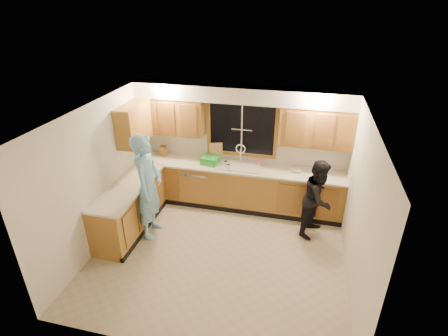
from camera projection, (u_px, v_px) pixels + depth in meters
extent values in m
plane|color=#B4A78A|center=(219.00, 254.00, 6.03)|extent=(4.20, 4.20, 0.00)
plane|color=silver|center=(218.00, 115.00, 4.91)|extent=(4.20, 4.20, 0.00)
plane|color=silver|center=(242.00, 146.00, 7.12)|extent=(4.20, 0.00, 4.20)
plane|color=silver|center=(98.00, 177.00, 5.91)|extent=(0.00, 3.80, 3.80)
plane|color=silver|center=(359.00, 209.00, 5.03)|extent=(0.00, 3.80, 3.80)
cube|color=#AA7531|center=(238.00, 187.00, 7.22)|extent=(4.20, 0.60, 0.88)
cube|color=#AA7531|center=(130.00, 208.00, 6.51)|extent=(0.60, 1.90, 0.88)
cube|color=beige|center=(238.00, 168.00, 7.00)|extent=(4.20, 0.63, 0.04)
cube|color=beige|center=(128.00, 187.00, 6.30)|extent=(0.63, 1.90, 0.04)
cube|color=#AA7531|center=(171.00, 116.00, 7.02)|extent=(1.35, 0.33, 0.75)
cube|color=#AA7531|center=(317.00, 127.00, 6.42)|extent=(1.35, 0.33, 0.75)
cube|color=#AA7531|center=(134.00, 124.00, 6.59)|extent=(0.33, 0.90, 0.75)
cube|color=white|center=(241.00, 94.00, 6.47)|extent=(4.20, 0.35, 0.30)
cube|color=black|center=(242.00, 129.00, 6.96)|extent=(1.30, 0.01, 1.00)
cube|color=#AA7531|center=(242.00, 103.00, 6.71)|extent=(1.44, 0.03, 0.07)
cube|color=#AA7531|center=(241.00, 154.00, 7.19)|extent=(1.44, 0.03, 0.07)
cube|color=#AA7531|center=(209.00, 127.00, 7.09)|extent=(0.07, 0.03, 1.00)
cube|color=#AA7531|center=(276.00, 132.00, 6.80)|extent=(0.07, 0.03, 1.00)
cube|color=silver|center=(238.00, 166.00, 7.00)|extent=(0.86, 0.52, 0.03)
cube|color=silver|center=(228.00, 169.00, 7.09)|extent=(0.38, 0.42, 0.18)
cube|color=silver|center=(249.00, 171.00, 7.00)|extent=(0.38, 0.42, 0.18)
cylinder|color=silver|center=(240.00, 155.00, 7.11)|extent=(0.04, 0.04, 0.28)
torus|color=silver|center=(241.00, 149.00, 7.04)|extent=(0.21, 0.03, 0.21)
cube|color=white|center=(199.00, 184.00, 7.40)|extent=(0.60, 0.56, 0.82)
cube|color=white|center=(115.00, 225.00, 6.01)|extent=(0.58, 0.75, 0.90)
imported|color=#7BBCE8|center=(148.00, 187.00, 6.14)|extent=(0.54, 0.76, 1.97)
imported|color=black|center=(318.00, 198.00, 6.27)|extent=(0.79, 0.88, 1.47)
cube|color=#9A642A|center=(164.00, 151.00, 7.41)|extent=(0.13, 0.11, 0.23)
cube|color=tan|center=(216.00, 151.00, 7.22)|extent=(0.29, 0.17, 0.36)
cube|color=green|center=(210.00, 160.00, 7.08)|extent=(0.38, 0.36, 0.16)
imported|color=#FE6096|center=(259.00, 161.00, 7.04)|extent=(0.08, 0.08, 0.17)
imported|color=silver|center=(296.00, 171.00, 6.79)|extent=(0.24, 0.24, 0.05)
cylinder|color=#C5B697|center=(226.00, 164.00, 6.96)|extent=(0.07, 0.07, 0.12)
cylinder|color=#C5B697|center=(228.00, 167.00, 6.86)|extent=(0.06, 0.06, 0.11)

